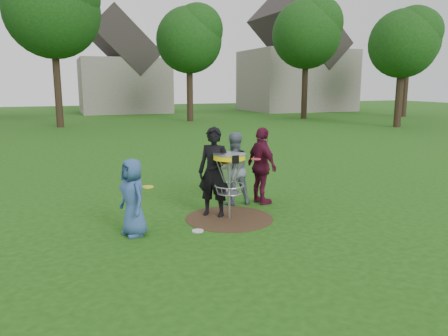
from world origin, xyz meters
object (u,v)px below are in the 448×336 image
object	(u,v)px
player_grey	(233,169)
disc_golf_basket	(229,170)
player_black	(214,172)
player_maroon	(262,166)
player_blue	(133,197)

from	to	relation	value
player_grey	disc_golf_basket	size ratio (longest dim) A/B	1.20
player_black	player_maroon	world-z (taller)	player_black
player_blue	player_grey	size ratio (longest dim) A/B	0.86
player_black	player_maroon	size ratio (longest dim) A/B	1.06
player_blue	player_maroon	size ratio (longest dim) A/B	0.80
player_maroon	player_black	bearing A→B (deg)	102.41
player_black	player_blue	bearing A→B (deg)	-122.52
player_blue	player_maroon	world-z (taller)	player_maroon
player_blue	disc_golf_basket	xyz separation A→B (m)	(1.98, 0.29, 0.31)
player_black	player_maroon	xyz separation A→B (m)	(1.33, 0.50, -0.05)
player_black	disc_golf_basket	size ratio (longest dim) A/B	1.35
player_black	player_maroon	distance (m)	1.42
disc_golf_basket	player_maroon	bearing A→B (deg)	35.96
player_maroon	disc_golf_basket	size ratio (longest dim) A/B	1.28
player_grey	player_maroon	size ratio (longest dim) A/B	0.94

